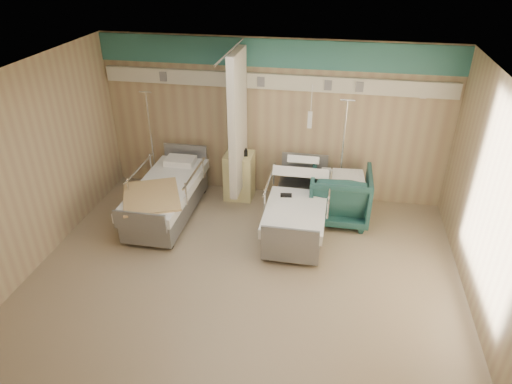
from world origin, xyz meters
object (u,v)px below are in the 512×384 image
(iv_stand_right, at_px, (339,186))
(bed_left, at_px, (167,200))
(bed_right, at_px, (297,213))
(bedside_cabinet, at_px, (239,176))
(iv_stand_left, at_px, (155,170))
(visitor_armchair, at_px, (340,195))

(iv_stand_right, bearing_deg, bed_left, -163.08)
(bed_right, xyz_separation_m, iv_stand_right, (0.63, 0.86, 0.09))
(bed_left, xyz_separation_m, iv_stand_right, (2.83, 0.86, 0.09))
(bed_right, relative_size, bedside_cabinet, 2.54)
(bed_left, bearing_deg, iv_stand_left, 122.23)
(visitor_armchair, xyz_separation_m, iv_stand_left, (-3.41, 0.41, -0.07))
(bedside_cabinet, height_order, iv_stand_right, iv_stand_right)
(iv_stand_left, bearing_deg, bed_left, -57.77)
(bed_right, distance_m, bedside_cabinet, 1.46)
(bed_left, height_order, iv_stand_right, iv_stand_right)
(iv_stand_left, bearing_deg, bedside_cabinet, 0.30)
(iv_stand_right, bearing_deg, bed_right, -126.21)
(bedside_cabinet, height_order, visitor_armchair, visitor_armchair)
(bed_left, height_order, visitor_armchair, visitor_armchair)
(bed_right, bearing_deg, visitor_armchair, 36.45)
(visitor_armchair, relative_size, iv_stand_left, 0.53)
(bed_right, distance_m, visitor_armchair, 0.82)
(visitor_armchair, distance_m, iv_stand_right, 0.39)
(bedside_cabinet, relative_size, visitor_armchair, 0.85)
(bedside_cabinet, distance_m, iv_stand_left, 1.61)
(bed_right, xyz_separation_m, visitor_armchair, (0.65, 0.48, 0.14))
(bed_right, height_order, bedside_cabinet, bedside_cabinet)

